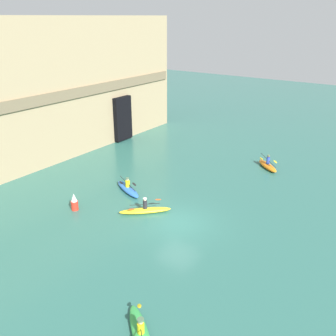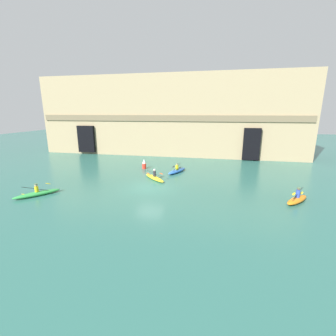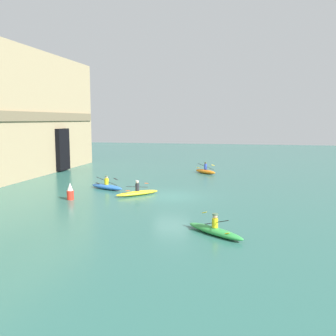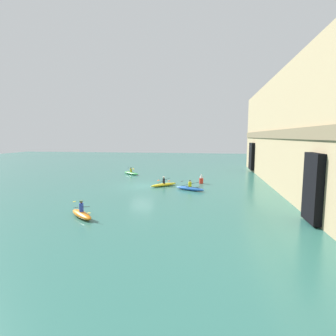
{
  "view_description": "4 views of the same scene",
  "coord_description": "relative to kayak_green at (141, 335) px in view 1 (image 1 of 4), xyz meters",
  "views": [
    {
      "loc": [
        -17.32,
        -11.5,
        12.23
      ],
      "look_at": [
        2.71,
        2.73,
        2.24
      ],
      "focal_mm": 40.0,
      "sensor_mm": 36.0,
      "label": 1
    },
    {
      "loc": [
        5.65,
        -18.99,
        6.8
      ],
      "look_at": [
        1.22,
        2.62,
        1.28
      ],
      "focal_mm": 24.0,
      "sensor_mm": 36.0,
      "label": 2
    },
    {
      "loc": [
        -26.4,
        -5.42,
        5.6
      ],
      "look_at": [
        2.78,
        0.85,
        1.72
      ],
      "focal_mm": 40.0,
      "sensor_mm": 36.0,
      "label": 3
    },
    {
      "loc": [
        28.83,
        7.72,
        5.67
      ],
      "look_at": [
        2.65,
        3.5,
        2.45
      ],
      "focal_mm": 28.0,
      "sensor_mm": 36.0,
      "label": 4
    }
  ],
  "objects": [
    {
      "name": "marker_buoy",
      "position": [
        5.95,
        10.66,
        0.33
      ],
      "size": [
        0.48,
        0.48,
        1.2
      ],
      "color": "red",
      "rests_on": "ground"
    },
    {
      "name": "ground_plane",
      "position": [
        8.57,
        3.94,
        -0.22
      ],
      "size": [
        120.0,
        120.0,
        0.0
      ],
      "primitive_type": "plane",
      "color": "#2D665B"
    },
    {
      "name": "kayak_orange",
      "position": [
        20.74,
        2.81,
        0.04
      ],
      "size": [
        2.4,
        2.62,
        1.22
      ],
      "rotation": [
        0.0,
        0.0,
        0.86
      ],
      "color": "orange",
      "rests_on": "ground"
    },
    {
      "name": "kayak_blue",
      "position": [
        10.21,
        9.62,
        0.02
      ],
      "size": [
        2.01,
        3.31,
        1.1
      ],
      "rotation": [
        0.0,
        0.0,
        4.29
      ],
      "color": "blue",
      "rests_on": "ground"
    },
    {
      "name": "kayak_green",
      "position": [
        0.0,
        0.0,
        0.0
      ],
      "size": [
        2.73,
        3.19,
        1.05
      ],
      "rotation": [
        0.0,
        0.0,
        4.04
      ],
      "color": "green",
      "rests_on": "ground"
    },
    {
      "name": "kayak_yellow",
      "position": [
        8.38,
        6.48,
        -0.01
      ],
      "size": [
        2.88,
        2.94,
        1.1
      ],
      "rotation": [
        0.0,
        0.0,
        2.34
      ],
      "color": "yellow",
      "rests_on": "ground"
    }
  ]
}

